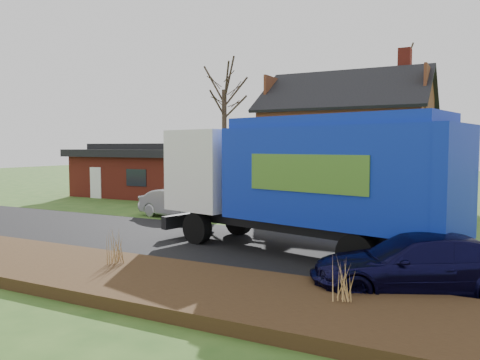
% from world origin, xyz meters
% --- Properties ---
extents(ground, '(120.00, 120.00, 0.00)m').
position_xyz_m(ground, '(0.00, 0.00, 0.00)').
color(ground, '#2C521B').
rests_on(ground, ground).
extents(road, '(80.00, 7.00, 0.02)m').
position_xyz_m(road, '(0.00, 0.00, 0.01)').
color(road, black).
rests_on(road, ground).
extents(mulch_verge, '(80.00, 3.50, 0.30)m').
position_xyz_m(mulch_verge, '(0.00, -5.30, 0.15)').
color(mulch_verge, black).
rests_on(mulch_verge, ground).
extents(main_house, '(12.95, 8.95, 9.26)m').
position_xyz_m(main_house, '(1.49, 13.91, 4.03)').
color(main_house, beige).
rests_on(main_house, ground).
extents(ranch_house, '(9.80, 8.20, 3.70)m').
position_xyz_m(ranch_house, '(-12.00, 13.00, 1.81)').
color(ranch_house, maroon).
rests_on(ranch_house, ground).
extents(garbage_truck, '(10.68, 5.06, 4.42)m').
position_xyz_m(garbage_truck, '(4.07, -0.06, 2.55)').
color(garbage_truck, black).
rests_on(garbage_truck, ground).
extents(silver_sedan, '(4.45, 2.20, 1.40)m').
position_xyz_m(silver_sedan, '(-4.03, 4.52, 0.70)').
color(silver_sedan, '#9B9CA2').
rests_on(silver_sedan, ground).
extents(navy_wagon, '(5.36, 3.89, 1.44)m').
position_xyz_m(navy_wagon, '(7.85, -2.88, 0.72)').
color(navy_wagon, black).
rests_on(navy_wagon, ground).
extents(tree_front_west, '(3.22, 3.22, 9.58)m').
position_xyz_m(tree_front_west, '(-4.63, 10.34, 7.89)').
color(tree_front_west, '#3B2D23').
rests_on(tree_front_west, ground).
extents(tree_back, '(3.40, 3.40, 10.76)m').
position_xyz_m(tree_back, '(3.72, 20.53, 8.97)').
color(tree_back, '#453229').
rests_on(tree_back, ground).
extents(grass_clump_mid, '(0.36, 0.30, 1.01)m').
position_xyz_m(grass_clump_mid, '(0.31, -4.71, 0.81)').
color(grass_clump_mid, '#9B7644').
rests_on(grass_clump_mid, mulch_verge).
extents(grass_clump_east, '(0.35, 0.29, 0.88)m').
position_xyz_m(grass_clump_east, '(6.67, -4.98, 0.74)').
color(grass_clump_east, tan).
rests_on(grass_clump_east, mulch_verge).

